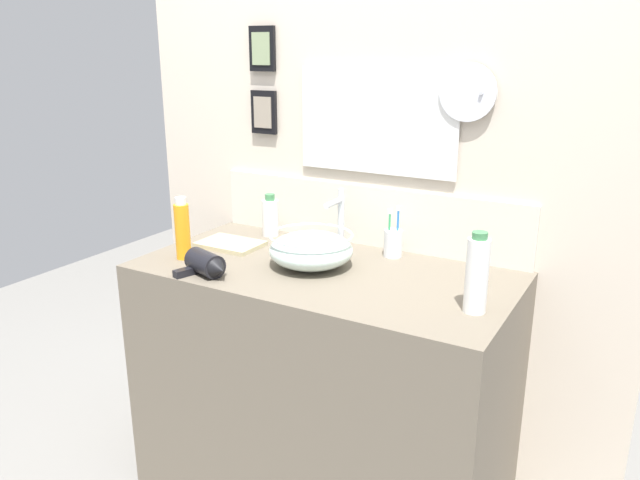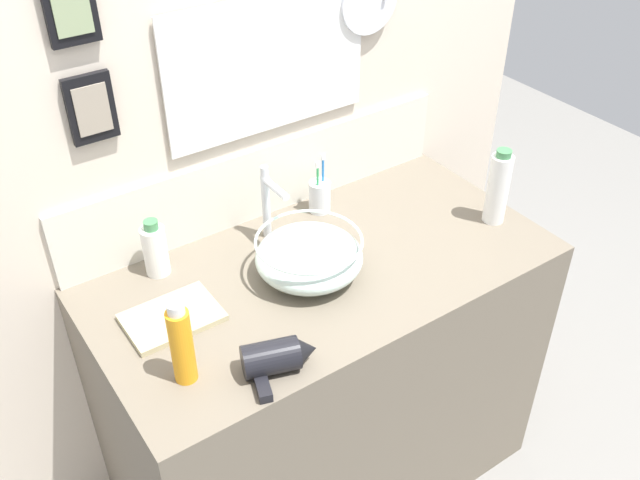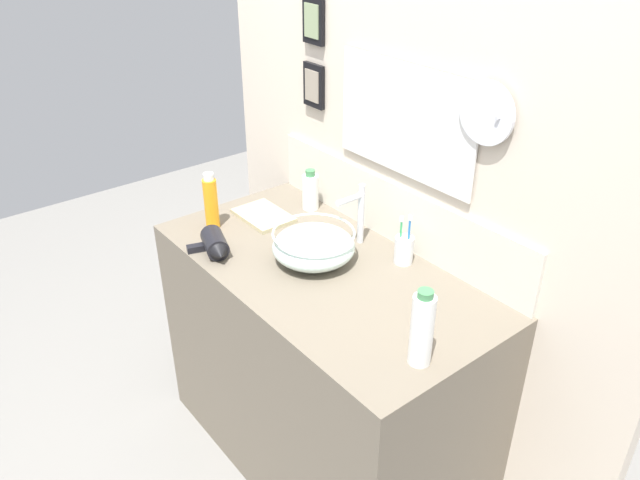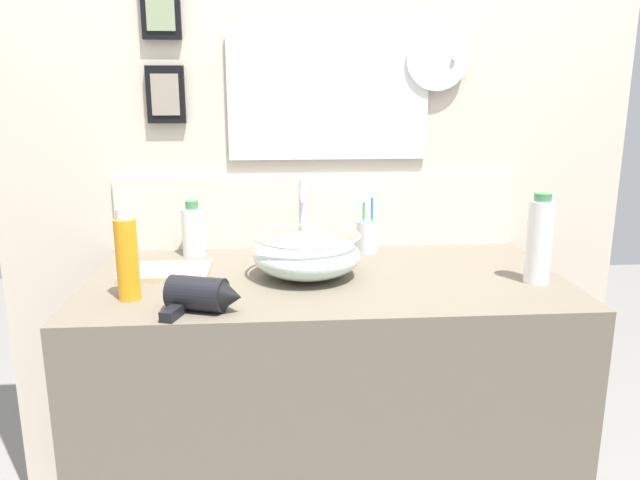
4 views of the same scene
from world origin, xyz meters
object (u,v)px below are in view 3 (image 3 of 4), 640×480
Objects in this scene: toothbrush_cup at (404,249)px; spray_bottle at (310,191)px; glass_bowl_sink at (314,246)px; shampoo_bottle at (422,329)px; faucet at (358,211)px; lotion_bottle at (211,202)px; hand_towel at (263,216)px; hair_drier at (215,245)px.

toothbrush_cup reaches higher than spray_bottle.
glass_bowl_sink is 1.22× the size of shampoo_bottle.
faucet reaches higher than lotion_bottle.
toothbrush_cup is 0.52m from shampoo_bottle.
toothbrush_cup is at bearing 10.77° from faucet.
hand_towel is at bearing -161.51° from toothbrush_cup.
lotion_bottle is at bearing 152.28° from hair_drier.
glass_bowl_sink is at bearing -90.00° from faucet.
shampoo_bottle reaches higher than glass_bowl_sink.
spray_bottle is (-0.33, 0.04, -0.06)m from faucet.
faucet is 1.38× the size of spray_bottle.
lotion_bottle reaches higher than glass_bowl_sink.
toothbrush_cup reaches higher than hand_towel.
hair_drier is 0.32m from hand_towel.
lotion_bottle reaches higher than hair_drier.
glass_bowl_sink is 1.53× the size of hair_drier.
spray_bottle is (0.11, 0.39, -0.03)m from lotion_bottle.
shampoo_bottle is at bearing 2.93° from lotion_bottle.
hand_towel is (-0.38, -0.16, -0.12)m from faucet.
hand_towel is at bearing -104.74° from spray_bottle.
shampoo_bottle is (0.39, -0.33, 0.06)m from toothbrush_cup.
glass_bowl_sink is 0.40m from spray_bottle.
hand_towel is at bearing 113.79° from hair_drier.
toothbrush_cup reaches higher than hair_drier.
glass_bowl_sink is 0.21m from faucet.
lotion_bottle is 0.96× the size of hand_towel.
toothbrush_cup is 0.61m from hand_towel.
glass_bowl_sink is 1.24× the size of faucet.
shampoo_bottle is at bearing -8.25° from hand_towel.
glass_bowl_sink is at bearing -35.92° from spray_bottle.
faucet reaches higher than hand_towel.
hand_towel is (0.06, 0.19, -0.10)m from lotion_bottle.
shampoo_bottle is at bearing 9.99° from hair_drier.
glass_bowl_sink is at bearing 44.44° from hair_drier.
spray_bottle is at bearing 159.98° from shampoo_bottle.
lotion_bottle reaches higher than spray_bottle.
shampoo_bottle reaches higher than spray_bottle.
lotion_bottle reaches higher than toothbrush_cup.
hand_towel is at bearing 171.75° from shampoo_bottle.
faucet is 1.04× the size of lotion_bottle.
shampoo_bottle is at bearing -20.02° from spray_bottle.
glass_bowl_sink is 0.35m from hair_drier.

